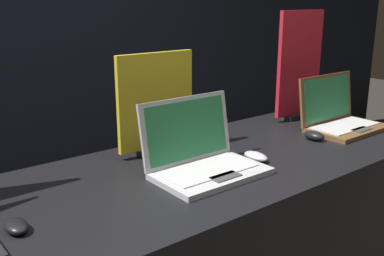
% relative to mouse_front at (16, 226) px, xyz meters
% --- Properties ---
extents(wall_back, '(8.00, 0.05, 2.80)m').
position_rel_mouse_front_xyz_m(wall_back, '(0.65, 1.75, 0.52)').
color(wall_back, black).
rests_on(wall_back, ground_plane).
extents(mouse_front, '(0.06, 0.09, 0.03)m').
position_rel_mouse_front_xyz_m(mouse_front, '(0.00, 0.00, 0.00)').
color(mouse_front, black).
rests_on(mouse_front, display_counter).
extents(laptop_middle, '(0.38, 0.28, 0.25)m').
position_rel_mouse_front_xyz_m(laptop_middle, '(0.64, 0.02, 0.04)').
color(laptop_middle, '#B7B7BC').
rests_on(laptop_middle, display_counter).
extents(mouse_middle, '(0.06, 0.11, 0.03)m').
position_rel_mouse_front_xyz_m(mouse_middle, '(0.87, -0.01, 0.00)').
color(mouse_middle, '#B2B2B7').
rests_on(mouse_middle, display_counter).
extents(promo_stand_middle, '(0.33, 0.07, 0.39)m').
position_rel_mouse_front_xyz_m(promo_stand_middle, '(0.64, 0.30, 0.17)').
color(promo_stand_middle, black).
rests_on(promo_stand_middle, display_counter).
extents(laptop_back, '(0.38, 0.26, 0.24)m').
position_rel_mouse_front_xyz_m(laptop_back, '(1.49, 0.05, 0.04)').
color(laptop_back, brown).
rests_on(laptop_back, display_counter).
extents(mouse_back, '(0.06, 0.10, 0.04)m').
position_rel_mouse_front_xyz_m(mouse_back, '(1.25, 0.01, 0.00)').
color(mouse_back, black).
rests_on(mouse_back, display_counter).
extents(promo_stand_back, '(0.30, 0.07, 0.53)m').
position_rel_mouse_front_xyz_m(promo_stand_back, '(1.49, 0.30, 0.24)').
color(promo_stand_back, black).
rests_on(promo_stand_back, display_counter).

